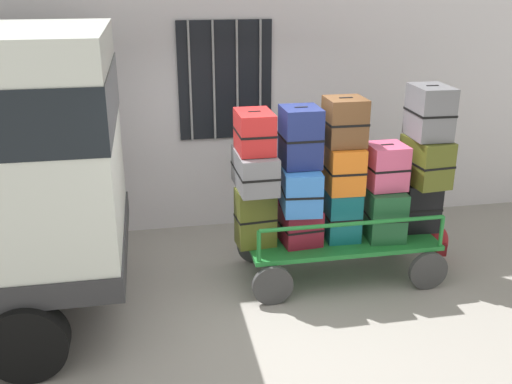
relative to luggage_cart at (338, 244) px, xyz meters
name	(u,v)px	position (x,y,z in m)	size (l,w,h in m)	color
ground_plane	(261,304)	(-0.99, -0.48, -0.39)	(40.00, 40.00, 0.00)	gray
building_wall	(227,39)	(-0.99, 1.84, 2.11)	(12.00, 0.38, 5.00)	silver
luggage_cart	(338,244)	(0.00, 0.00, 0.00)	(2.19, 1.05, 0.49)	#1E722D
cart_railing	(340,212)	(0.00, 0.00, 0.40)	(2.07, 0.92, 0.36)	#1E722D
suitcase_left_bottom	(255,217)	(-0.97, -0.03, 0.42)	(0.44, 0.33, 0.65)	#4C5119
suitcase_left_middle	(255,170)	(-0.97, 0.00, 0.95)	(0.42, 0.71, 0.40)	slate
suitcase_left_top	(254,132)	(-0.97, 0.02, 1.36)	(0.38, 0.53, 0.43)	#B21E1E
suitcase_midleft_bottom	(298,223)	(-0.49, 0.01, 0.30)	(0.46, 0.62, 0.41)	maroon
suitcase_midleft_middle	(299,186)	(-0.49, 0.00, 0.74)	(0.47, 0.81, 0.47)	#3372C6
suitcase_midleft_top	(300,137)	(-0.49, -0.01, 1.29)	(0.40, 0.45, 0.63)	navy
suitcase_center_bottom	(341,214)	(0.00, -0.04, 0.38)	(0.38, 0.42, 0.57)	#0F5960
suitcase_center_middle	(342,167)	(0.00, 0.01, 0.92)	(0.40, 0.56, 0.50)	orange
suitcase_center_top	(345,122)	(0.00, 0.02, 1.43)	(0.42, 0.42, 0.51)	brown
suitcase_midright_bottom	(381,210)	(0.49, 0.01, 0.38)	(0.46, 0.73, 0.57)	#194C28
suitcase_midright_middle	(386,166)	(0.49, -0.02, 0.91)	(0.43, 0.43, 0.49)	#CC4C72
suitcase_right_bottom	(420,206)	(0.97, 0.03, 0.39)	(0.44, 0.36, 0.57)	black
suitcase_right_middle	(426,161)	(0.97, 0.00, 0.93)	(0.44, 0.61, 0.52)	#4C5119
suitcase_right_top	(430,112)	(0.97, 0.04, 1.48)	(0.41, 0.54, 0.58)	slate
backpack	(437,244)	(1.30, 0.13, -0.17)	(0.27, 0.22, 0.44)	maroon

